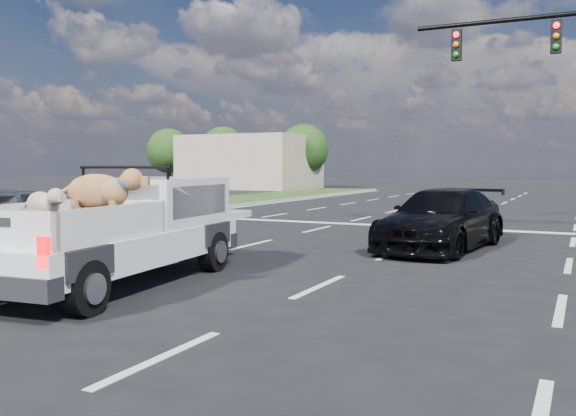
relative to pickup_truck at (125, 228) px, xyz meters
name	(u,v)px	position (x,y,z in m)	size (l,w,h in m)	color
ground	(225,278)	(1.21, 1.11, -0.90)	(160.00, 160.00, 0.00)	black
road_markings	(356,237)	(1.21, 7.68, -0.89)	(17.75, 60.00, 0.01)	silver
grass_median_left	(33,220)	(-10.29, 7.11, -0.85)	(5.00, 60.00, 0.10)	#1C3D12
curb_left	(86,223)	(-7.84, 7.11, -0.83)	(0.15, 60.00, 0.14)	#99958C
building_left	(251,162)	(-18.79, 37.11, 1.30)	(10.00, 8.00, 4.40)	#BCA990
tree_far_a	(169,151)	(-28.79, 39.11, 2.39)	(4.20, 4.20, 5.40)	#332114
tree_far_b	(223,150)	(-22.79, 39.11, 2.39)	(4.20, 4.20, 5.40)	#332114
tree_far_c	(304,149)	(-14.79, 39.11, 2.39)	(4.20, 4.20, 5.40)	#332114
pickup_truck	(125,228)	(0.00, 0.00, 0.00)	(2.35, 5.27, 1.91)	black
black_coupe	(442,219)	(3.76, 6.39, -0.21)	(1.93, 4.75, 1.38)	black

